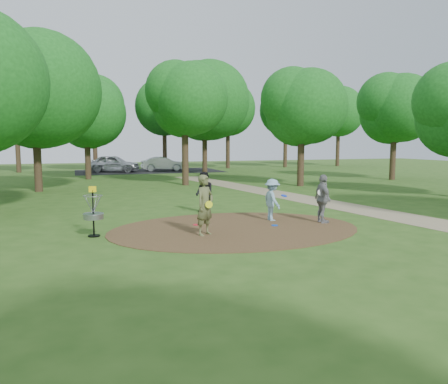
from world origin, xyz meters
name	(u,v)px	position (x,y,z in m)	size (l,w,h in m)	color
ground	(236,229)	(0.00, 0.00, 0.00)	(100.00, 100.00, 0.00)	#2D5119
dirt_clearing	(236,229)	(0.00, 0.00, 0.01)	(8.40, 8.40, 0.02)	#47301C
footpath	(363,210)	(6.50, 2.00, 0.01)	(2.00, 40.00, 0.01)	#8C7A5B
parking_lot	(149,171)	(2.00, 30.00, 0.00)	(14.00, 8.00, 0.01)	black
player_observer_with_disc	(205,205)	(-1.25, -0.64, 0.94)	(0.82, 0.76, 1.88)	#575D36
player_throwing_with_disc	(272,200)	(1.78, 0.97, 0.77)	(0.95, 1.01, 1.54)	#81AAC1
player_walking_with_disc	(204,193)	(-0.10, 3.34, 0.84)	(0.82, 0.95, 1.68)	black
player_waiting_with_disc	(323,199)	(3.27, -0.03, 0.87)	(0.50, 1.05, 1.73)	gray
disc_ground_blue	(275,225)	(1.42, -0.01, 0.03)	(0.22, 0.22, 0.02)	blue
disc_ground_red	(196,225)	(-1.09, 0.98, 0.03)	(0.22, 0.22, 0.02)	red
car_left	(114,164)	(-1.45, 29.48, 0.83)	(1.95, 4.84, 1.65)	#AFAFB7
car_right	(163,164)	(3.34, 29.64, 0.71)	(1.50, 4.29, 1.41)	#B4B4BC
disc_golf_basket	(93,208)	(-4.50, 0.30, 0.87)	(0.63, 0.63, 1.54)	black
tree_ring	(191,96)	(0.92, 9.29, 5.29)	(37.03, 46.18, 9.77)	#332316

